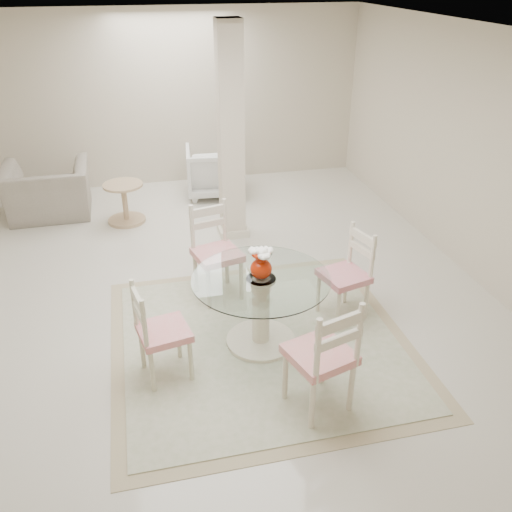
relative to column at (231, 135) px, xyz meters
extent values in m
plane|color=beige|center=(-0.50, -1.30, -1.35)|extent=(7.00, 7.00, 0.00)
cube|color=beige|center=(-0.50, 2.20, 0.00)|extent=(6.00, 0.02, 2.70)
cube|color=beige|center=(-0.50, -4.80, 0.00)|extent=(6.00, 0.02, 2.70)
cube|color=beige|center=(2.50, -1.30, 0.00)|extent=(0.02, 7.00, 2.70)
cube|color=white|center=(-0.50, -1.30, 1.35)|extent=(6.00, 7.00, 0.02)
cube|color=beige|center=(0.00, 0.00, 0.00)|extent=(0.30, 0.30, 2.70)
cube|color=tan|center=(-0.20, -2.44, -1.35)|extent=(2.83, 2.83, 0.01)
cube|color=beige|center=(-0.20, -2.44, -1.34)|extent=(2.59, 2.59, 0.01)
cylinder|color=beige|center=(-0.20, -2.44, -1.33)|extent=(0.66, 0.66, 0.05)
cylinder|color=beige|center=(-0.20, -2.44, -0.97)|extent=(0.17, 0.17, 0.68)
cylinder|color=beige|center=(-0.20, -2.44, -0.65)|extent=(0.27, 0.27, 0.03)
cylinder|color=white|center=(-0.20, -2.44, -0.63)|extent=(1.27, 1.27, 0.01)
ellipsoid|color=#AC1E05|center=(-0.20, -2.44, -0.53)|extent=(0.20, 0.20, 0.19)
cylinder|color=#AC1E05|center=(-0.20, -2.44, -0.41)|extent=(0.11, 0.11, 0.06)
cylinder|color=#AC1E05|center=(-0.20, -2.44, -0.37)|extent=(0.17, 0.17, 0.02)
ellipsoid|color=white|center=(-0.20, -2.44, -0.34)|extent=(0.11, 0.11, 0.05)
ellipsoid|color=white|center=(-0.14, -2.41, -0.36)|extent=(0.11, 0.11, 0.05)
ellipsoid|color=white|center=(-0.25, -2.40, -0.35)|extent=(0.11, 0.11, 0.05)
ellipsoid|color=white|center=(-0.19, -2.50, -0.37)|extent=(0.11, 0.11, 0.05)
cylinder|color=#F0E4C6|center=(0.50, -2.06, -1.13)|extent=(0.04, 0.04, 0.44)
cylinder|color=#F0E4C6|center=(0.59, -2.39, -1.13)|extent=(0.04, 0.04, 0.44)
cylinder|color=#F0E4C6|center=(0.84, -1.97, -1.13)|extent=(0.04, 0.04, 0.44)
cylinder|color=#F0E4C6|center=(0.93, -2.31, -1.13)|extent=(0.04, 0.04, 0.44)
cube|color=red|center=(0.72, -2.18, -0.87)|extent=(0.52, 0.52, 0.07)
cube|color=#F0E4C6|center=(0.90, -2.13, -0.55)|extent=(0.14, 0.38, 0.52)
cylinder|color=beige|center=(-0.59, -1.75, -1.11)|extent=(0.05, 0.05, 0.48)
cylinder|color=beige|center=(-0.23, -1.66, -1.11)|extent=(0.05, 0.05, 0.48)
cylinder|color=beige|center=(-0.68, -1.38, -1.11)|extent=(0.05, 0.05, 0.48)
cylinder|color=beige|center=(-0.32, -1.29, -1.11)|extent=(0.05, 0.05, 0.48)
cube|color=#B21317|center=(-0.45, -1.52, -0.83)|extent=(0.56, 0.56, 0.07)
cube|color=beige|center=(-0.50, -1.32, -0.48)|extent=(0.42, 0.14, 0.56)
cylinder|color=beige|center=(-0.91, -2.82, -1.13)|extent=(0.04, 0.04, 0.43)
cylinder|color=beige|center=(-0.98, -2.49, -1.13)|extent=(0.04, 0.04, 0.43)
cylinder|color=beige|center=(-1.25, -2.89, -1.13)|extent=(0.04, 0.04, 0.43)
cylinder|color=beige|center=(-1.31, -2.56, -1.13)|extent=(0.04, 0.04, 0.43)
cube|color=red|center=(-1.11, -2.69, -0.88)|extent=(0.49, 0.49, 0.07)
cube|color=beige|center=(-1.30, -2.73, -0.57)|extent=(0.12, 0.38, 0.51)
cylinder|color=beige|center=(0.18, -3.11, -1.11)|extent=(0.05, 0.05, 0.49)
cylinder|color=beige|center=(-0.18, -3.22, -1.11)|extent=(0.05, 0.05, 0.49)
cylinder|color=beige|center=(0.29, -3.48, -1.11)|extent=(0.05, 0.05, 0.49)
cylinder|color=beige|center=(-0.07, -3.59, -1.11)|extent=(0.05, 0.05, 0.49)
cube|color=red|center=(0.06, -3.35, -0.82)|extent=(0.58, 0.58, 0.07)
cube|color=beige|center=(0.12, -3.55, -0.47)|extent=(0.42, 0.17, 0.57)
imported|color=gray|center=(-2.45, 1.17, -0.97)|extent=(1.18, 1.03, 0.75)
imported|color=white|center=(-0.02, 1.46, -0.97)|extent=(0.90, 0.92, 0.76)
cylinder|color=tan|center=(-1.39, 0.71, -1.33)|extent=(0.52, 0.52, 0.04)
cylinder|color=tan|center=(-1.39, 0.71, -1.07)|extent=(0.08, 0.08, 0.50)
cylinder|color=tan|center=(-1.39, 0.71, -0.80)|extent=(0.55, 0.55, 0.03)
camera|label=1|loc=(-1.20, -6.52, 1.89)|focal=38.00mm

